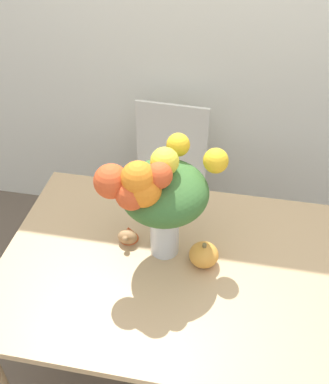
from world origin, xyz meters
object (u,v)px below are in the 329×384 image
object	(u,v)px
turkey_figurine	(128,235)
flower_vase	(160,193)
dining_chair_near_window	(166,186)
pumpkin	(204,255)

from	to	relation	value
turkey_figurine	flower_vase	bearing A→B (deg)	-15.89
flower_vase	dining_chair_near_window	bearing A→B (deg)	98.86
pumpkin	flower_vase	bearing A→B (deg)	172.87
flower_vase	turkey_figurine	xyz separation A→B (m)	(-0.14, 0.04, -0.27)
pumpkin	turkey_figurine	world-z (taller)	pumpkin
dining_chair_near_window	turkey_figurine	bearing A→B (deg)	-89.00
flower_vase	turkey_figurine	bearing A→B (deg)	164.11
pumpkin	turkey_figurine	size ratio (longest dim) A/B	1.06
flower_vase	pumpkin	xyz separation A→B (m)	(0.17, -0.02, -0.26)
flower_vase	pumpkin	distance (m)	0.31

